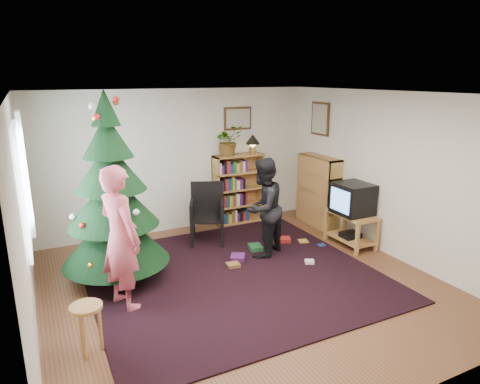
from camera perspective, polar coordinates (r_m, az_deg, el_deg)
name	(u,v)px	position (r m, az deg, el deg)	size (l,w,h in m)	color
floor	(243,285)	(5.86, 0.35, -12.25)	(5.00, 5.00, 0.00)	brown
ceiling	(243,94)	(5.21, 0.40, 12.97)	(5.00, 5.00, 0.00)	white
wall_back	(179,161)	(7.66, -8.15, 4.11)	(5.00, 0.02, 2.50)	silver
wall_front	(392,274)	(3.50, 19.57, -10.29)	(5.00, 0.02, 2.50)	silver
wall_left	(23,225)	(4.86, -26.99, -3.91)	(0.02, 5.00, 2.50)	silver
wall_right	(390,175)	(6.87, 19.32, 2.13)	(0.02, 5.00, 2.50)	silver
rug	(233,275)	(6.10, -0.95, -11.00)	(3.80, 3.60, 0.02)	black
window_pane	(22,187)	(5.37, -27.03, 0.58)	(0.04, 1.20, 1.40)	silver
curtain	(25,174)	(6.06, -26.69, 2.11)	(0.06, 0.35, 1.60)	white
picture_back	(238,118)	(7.97, -0.31, 9.78)	(0.55, 0.03, 0.42)	#4C3319
picture_right	(320,119)	(8.04, 10.66, 9.58)	(0.03, 0.50, 0.60)	#4C3319
christmas_tree	(113,205)	(5.84, -16.62, -1.72)	(1.41, 1.41, 2.56)	#3F2816
bookshelf_back	(238,188)	(8.05, -0.22, 0.53)	(0.95, 0.30, 1.30)	#B1883F
bookshelf_right	(318,190)	(8.01, 10.39, 0.21)	(0.30, 0.95, 1.30)	#B1883F
tv_stand	(351,227)	(7.25, 14.57, -4.49)	(0.46, 0.83, 0.55)	#B1883F
crt_tv	(353,199)	(7.11, 14.80, -0.85)	(0.53, 0.57, 0.50)	black
armchair	(205,210)	(7.15, -4.73, -2.47)	(0.72, 0.74, 1.00)	black
stool	(87,316)	(4.65, -19.74, -15.33)	(0.32, 0.32, 0.53)	#B1883F
person_standing	(120,238)	(5.21, -15.67, -5.94)	(0.64, 0.42, 1.75)	#D05363
person_by_chair	(263,208)	(6.49, 3.09, -2.15)	(0.75, 0.58, 1.54)	black
potted_plant	(228,141)	(7.78, -1.56, 6.87)	(0.50, 0.43, 0.55)	gray
table_lamp	(253,141)	(8.01, 1.71, 6.87)	(0.27, 0.27, 0.36)	#A57F33
floor_clutter	(279,251)	(6.83, 5.18, -7.79)	(1.84, 1.10, 0.08)	#A51E19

